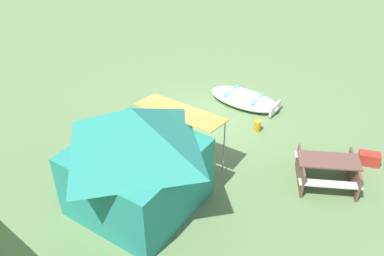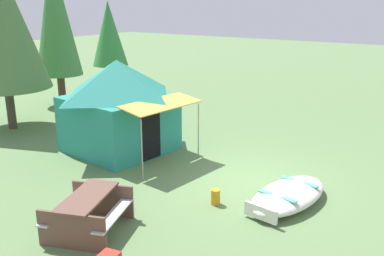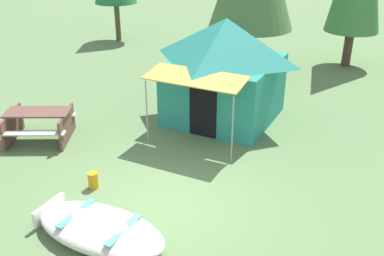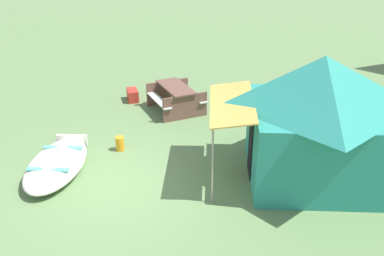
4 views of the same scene
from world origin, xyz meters
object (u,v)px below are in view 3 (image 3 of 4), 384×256
Objects in this scene: picnic_table at (39,122)px; canvas_cabin_tent at (225,69)px; fuel_can at (93,180)px; beached_rowboat at (99,228)px.

canvas_cabin_tent is at bearing 35.74° from picnic_table.
picnic_table reaches higher than fuel_can.
picnic_table is (-4.12, -2.96, -1.01)m from canvas_cabin_tent.
beached_rowboat is at bearing -54.88° from fuel_can.
canvas_cabin_tent reaches higher than beached_rowboat.
beached_rowboat is at bearing -40.06° from picnic_table.
canvas_cabin_tent is 11.42× the size of fuel_can.
fuel_can is (-0.98, 1.40, -0.03)m from beached_rowboat.
beached_rowboat is 4.59m from picnic_table.
picnic_table is at bearing 148.46° from fuel_can.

